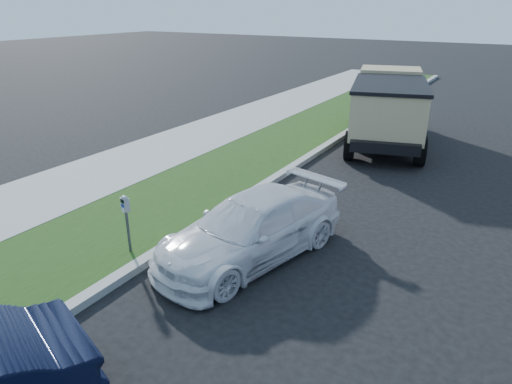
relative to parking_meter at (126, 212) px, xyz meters
The scene contains 5 objects.
ground 3.38m from the parking_meter, 19.48° to the left, with size 120.00×120.00×0.00m, color black.
streetside 4.08m from the parking_meter, 129.31° to the left, with size 6.12×50.00×0.15m.
parking_meter is the anchor object (origin of this frame).
white_wagon 2.44m from the parking_meter, 32.66° to the left, with size 1.72×4.24×1.23m, color white.
dump_truck 10.87m from the parking_meter, 79.72° to the left, with size 3.79×6.44×2.38m.
Camera 1 is at (3.12, -6.57, 4.64)m, focal length 32.00 mm.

